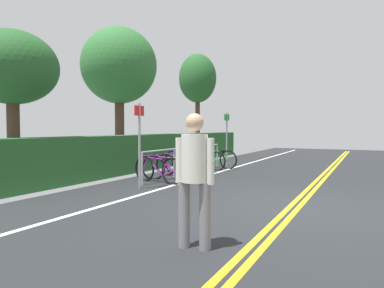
{
  "coord_description": "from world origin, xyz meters",
  "views": [
    {
      "loc": [
        -6.59,
        -1.21,
        1.45
      ],
      "look_at": [
        2.57,
        3.45,
        0.99
      ],
      "focal_mm": 32.67,
      "sensor_mm": 36.0,
      "label": 1
    }
  ],
  "objects_px": {
    "bike_rack": "(187,154)",
    "tree_mid": "(119,67)",
    "bicycle_2": "(181,165)",
    "tree_far_right": "(198,79)",
    "bicycle_5": "(204,160)",
    "bicycle_1": "(170,167)",
    "sign_post_far": "(227,134)",
    "bicycle_3": "(186,162)",
    "pedestrian": "(195,172)",
    "bicycle_0": "(158,169)",
    "bicycle_6": "(216,159)",
    "tree_near_left": "(12,69)",
    "sign_post_near": "(139,137)",
    "bicycle_4": "(192,162)"
  },
  "relations": [
    {
      "from": "bicycle_1",
      "to": "pedestrian",
      "type": "height_order",
      "value": "pedestrian"
    },
    {
      "from": "bicycle_4",
      "to": "sign_post_near",
      "type": "distance_m",
      "value": 3.68
    },
    {
      "from": "bicycle_3",
      "to": "sign_post_near",
      "type": "distance_m",
      "value": 3.07
    },
    {
      "from": "bicycle_0",
      "to": "sign_post_far",
      "type": "relative_size",
      "value": 0.84
    },
    {
      "from": "bicycle_6",
      "to": "tree_mid",
      "type": "xyz_separation_m",
      "value": [
        -1.35,
        3.34,
        3.42
      ]
    },
    {
      "from": "bicycle_3",
      "to": "tree_far_right",
      "type": "height_order",
      "value": "tree_far_right"
    },
    {
      "from": "bicycle_1",
      "to": "bicycle_4",
      "type": "relative_size",
      "value": 0.94
    },
    {
      "from": "bicycle_3",
      "to": "bicycle_4",
      "type": "distance_m",
      "value": 0.63
    },
    {
      "from": "bicycle_2",
      "to": "bicycle_3",
      "type": "relative_size",
      "value": 0.98
    },
    {
      "from": "sign_post_far",
      "to": "sign_post_near",
      "type": "bearing_deg",
      "value": 179.92
    },
    {
      "from": "bicycle_3",
      "to": "tree_mid",
      "type": "xyz_separation_m",
      "value": [
        0.64,
        3.15,
        3.39
      ]
    },
    {
      "from": "bicycle_3",
      "to": "bicycle_6",
      "type": "bearing_deg",
      "value": -5.54
    },
    {
      "from": "bike_rack",
      "to": "bicycle_0",
      "type": "height_order",
      "value": "bike_rack"
    },
    {
      "from": "bike_rack",
      "to": "bicycle_5",
      "type": "distance_m",
      "value": 1.4
    },
    {
      "from": "bicycle_3",
      "to": "bicycle_6",
      "type": "height_order",
      "value": "bicycle_3"
    },
    {
      "from": "bicycle_2",
      "to": "bicycle_3",
      "type": "height_order",
      "value": "bicycle_3"
    },
    {
      "from": "bike_rack",
      "to": "bicycle_0",
      "type": "relative_size",
      "value": 2.89
    },
    {
      "from": "tree_near_left",
      "to": "tree_far_right",
      "type": "xyz_separation_m",
      "value": [
        11.15,
        0.26,
        1.15
      ]
    },
    {
      "from": "bicycle_2",
      "to": "tree_far_right",
      "type": "height_order",
      "value": "tree_far_right"
    },
    {
      "from": "bicycle_0",
      "to": "bicycle_3",
      "type": "bearing_deg",
      "value": 5.37
    },
    {
      "from": "bicycle_5",
      "to": "pedestrian",
      "type": "xyz_separation_m",
      "value": [
        -7.44,
        -3.34,
        0.6
      ]
    },
    {
      "from": "bicycle_2",
      "to": "tree_far_right",
      "type": "relative_size",
      "value": 0.33
    },
    {
      "from": "bicycle_0",
      "to": "tree_far_right",
      "type": "distance_m",
      "value": 10.35
    },
    {
      "from": "bike_rack",
      "to": "sign_post_near",
      "type": "height_order",
      "value": "sign_post_near"
    },
    {
      "from": "tree_far_right",
      "to": "bicycle_3",
      "type": "bearing_deg",
      "value": -156.74
    },
    {
      "from": "bicycle_6",
      "to": "tree_near_left",
      "type": "distance_m",
      "value": 7.18
    },
    {
      "from": "bike_rack",
      "to": "tree_far_right",
      "type": "height_order",
      "value": "tree_far_right"
    },
    {
      "from": "sign_post_near",
      "to": "tree_far_right",
      "type": "height_order",
      "value": "tree_far_right"
    },
    {
      "from": "pedestrian",
      "to": "tree_near_left",
      "type": "bearing_deg",
      "value": 71.26
    },
    {
      "from": "bicycle_4",
      "to": "tree_near_left",
      "type": "relative_size",
      "value": 0.44
    },
    {
      "from": "bicycle_1",
      "to": "bicycle_4",
      "type": "xyz_separation_m",
      "value": [
        1.9,
        0.26,
        -0.01
      ]
    },
    {
      "from": "bike_rack",
      "to": "tree_mid",
      "type": "bearing_deg",
      "value": 78.78
    },
    {
      "from": "bicycle_1",
      "to": "tree_mid",
      "type": "height_order",
      "value": "tree_mid"
    },
    {
      "from": "bicycle_1",
      "to": "sign_post_far",
      "type": "bearing_deg",
      "value": -1.73
    },
    {
      "from": "bicycle_0",
      "to": "bicycle_1",
      "type": "relative_size",
      "value": 1.07
    },
    {
      "from": "bicycle_3",
      "to": "bicycle_6",
      "type": "xyz_separation_m",
      "value": [
        1.99,
        -0.19,
        -0.03
      ]
    },
    {
      "from": "bike_rack",
      "to": "sign_post_near",
      "type": "bearing_deg",
      "value": -175.12
    },
    {
      "from": "bicycle_6",
      "to": "tree_near_left",
      "type": "bearing_deg",
      "value": 153.18
    },
    {
      "from": "sign_post_far",
      "to": "bicycle_0",
      "type": "bearing_deg",
      "value": 178.44
    },
    {
      "from": "bicycle_5",
      "to": "tree_mid",
      "type": "relative_size",
      "value": 0.33
    },
    {
      "from": "bicycle_3",
      "to": "sign_post_near",
      "type": "xyz_separation_m",
      "value": [
        -2.92,
        -0.3,
        0.88
      ]
    },
    {
      "from": "bicycle_5",
      "to": "bicycle_3",
      "type": "bearing_deg",
      "value": 179.48
    },
    {
      "from": "bicycle_0",
      "to": "bicycle_1",
      "type": "distance_m",
      "value": 0.64
    },
    {
      "from": "bicycle_4",
      "to": "tree_mid",
      "type": "xyz_separation_m",
      "value": [
        0.01,
        3.07,
        3.43
      ]
    },
    {
      "from": "bike_rack",
      "to": "tree_mid",
      "type": "xyz_separation_m",
      "value": [
        0.63,
        3.2,
        3.11
      ]
    },
    {
      "from": "bicycle_4",
      "to": "sign_post_far",
      "type": "height_order",
      "value": "sign_post_far"
    },
    {
      "from": "bicycle_2",
      "to": "bicycle_3",
      "type": "distance_m",
      "value": 0.63
    },
    {
      "from": "sign_post_far",
      "to": "tree_near_left",
      "type": "bearing_deg",
      "value": 155.17
    },
    {
      "from": "bicycle_5",
      "to": "tree_near_left",
      "type": "height_order",
      "value": "tree_near_left"
    },
    {
      "from": "bicycle_0",
      "to": "bicycle_3",
      "type": "xyz_separation_m",
      "value": [
        1.92,
        0.18,
        0.02
      ]
    }
  ]
}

